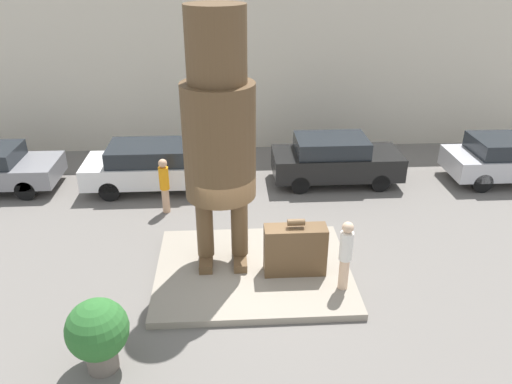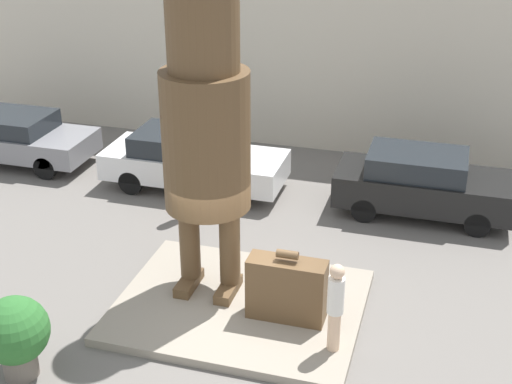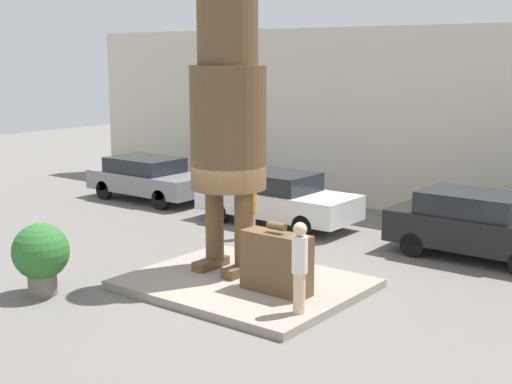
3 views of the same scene
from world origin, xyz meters
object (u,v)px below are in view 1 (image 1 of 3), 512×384
object	(u,v)px
tourist	(346,253)
parked_car_white	(156,165)
statue_figure	(219,125)
giant_suitcase	(295,250)
worker_hivis	(164,184)
planter_pot	(98,332)
parked_car_black	(335,159)
parked_car_silver	(509,158)

from	to	relation	value
tourist	parked_car_white	bearing A→B (deg)	129.36
statue_figure	parked_car_white	xyz separation A→B (m)	(-2.15, 4.66, -2.87)
parked_car_white	tourist	bearing A→B (deg)	-50.64
giant_suitcase	tourist	distance (m)	1.27
worker_hivis	parked_car_white	bearing A→B (deg)	104.63
worker_hivis	planter_pot	bearing A→B (deg)	-95.18
parked_car_white	parked_car_black	bearing A→B (deg)	1.09
giant_suitcase	parked_car_silver	bearing A→B (deg)	33.04
worker_hivis	parked_car_silver	bearing A→B (deg)	8.03
statue_figure	parked_car_black	bearing A→B (deg)	51.97
worker_hivis	giant_suitcase	bearing A→B (deg)	-46.18
statue_figure	parked_car_silver	size ratio (longest dim) A/B	1.44
parked_car_white	parked_car_black	xyz separation A→B (m)	(5.88, 0.11, 0.03)
statue_figure	parked_car_silver	xyz separation A→B (m)	(9.60, 4.56, -2.87)
statue_figure	parked_car_silver	distance (m)	11.01
statue_figure	worker_hivis	bearing A→B (deg)	119.86
planter_pot	parked_car_silver	bearing A→B (deg)	33.27
statue_figure	parked_car_black	size ratio (longest dim) A/B	1.42
tourist	parked_car_silver	distance (m)	9.03
giant_suitcase	worker_hivis	xyz separation A→B (m)	(-3.40, 3.54, 0.15)
parked_car_silver	planter_pot	distance (m)	14.19
parked_car_silver	worker_hivis	xyz separation A→B (m)	(-11.30, -1.60, 0.12)
parked_car_white	parked_car_silver	world-z (taller)	parked_car_silver
parked_car_white	parked_car_silver	bearing A→B (deg)	-0.47
giant_suitcase	planter_pot	world-z (taller)	giant_suitcase
parked_car_silver	tourist	bearing A→B (deg)	-139.73
planter_pot	statue_figure	bearing A→B (deg)	54.89
statue_figure	parked_car_white	world-z (taller)	statue_figure
statue_figure	planter_pot	distance (m)	4.85
parked_car_black	worker_hivis	world-z (taller)	worker_hivis
giant_suitcase	statue_figure	bearing A→B (deg)	161.25
parked_car_white	planter_pot	xyz separation A→B (m)	(-0.12, -7.88, 0.05)
giant_suitcase	parked_car_white	bearing A→B (deg)	126.28
statue_figure	tourist	xyz separation A→B (m)	(2.72, -1.27, -2.57)
statue_figure	tourist	size ratio (longest dim) A/B	3.52
giant_suitcase	planter_pot	distance (m)	4.76
tourist	giant_suitcase	bearing A→B (deg)	145.87
parked_car_black	worker_hivis	distance (m)	5.73
parked_car_silver	worker_hivis	bearing A→B (deg)	-171.97
parked_car_white	parked_car_silver	size ratio (longest dim) A/B	1.14
statue_figure	parked_car_white	distance (m)	5.88
planter_pot	worker_hivis	size ratio (longest dim) A/B	0.88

